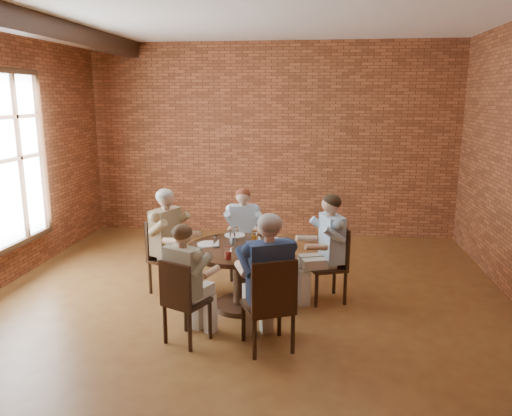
# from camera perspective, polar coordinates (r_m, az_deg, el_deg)

# --- Properties ---
(floor) EXTENTS (7.00, 7.00, 0.00)m
(floor) POSITION_cam_1_polar(r_m,az_deg,el_deg) (5.96, -1.69, -11.74)
(floor) COLOR brown
(floor) RESTS_ON ground
(ceiling) EXTENTS (7.00, 7.00, 0.00)m
(ceiling) POSITION_cam_1_polar(r_m,az_deg,el_deg) (5.52, -1.93, 22.43)
(ceiling) COLOR white
(ceiling) RESTS_ON wall_back
(wall_back) EXTENTS (7.00, 0.00, 7.00)m
(wall_back) POSITION_cam_1_polar(r_m,az_deg,el_deg) (8.94, 1.71, 7.72)
(wall_back) COLOR brown
(wall_back) RESTS_ON ground
(wall_front) EXTENTS (7.00, 0.00, 7.00)m
(wall_front) POSITION_cam_1_polar(r_m,az_deg,el_deg) (2.19, -16.31, -8.11)
(wall_front) COLOR brown
(wall_front) RESTS_ON ground
(ceiling_beam) EXTENTS (0.22, 6.90, 0.26)m
(ceiling_beam) POSITION_cam_1_polar(r_m,az_deg,el_deg) (6.35, -25.63, 18.77)
(ceiling_beam) COLOR #331D11
(ceiling_beam) RESTS_ON ceiling
(dining_table) EXTENTS (1.27, 1.27, 0.75)m
(dining_table) POSITION_cam_1_polar(r_m,az_deg,el_deg) (5.88, -1.78, -6.56)
(dining_table) COLOR #331D11
(dining_table) RESTS_ON floor
(chair_a) EXTENTS (0.54, 0.54, 0.93)m
(chair_a) POSITION_cam_1_polar(r_m,az_deg,el_deg) (6.18, 8.78, -5.94)
(chair_a) COLOR #331D11
(chair_a) RESTS_ON floor
(diner_a) EXTENTS (0.78, 0.71, 1.32)m
(diner_a) POSITION_cam_1_polar(r_m,az_deg,el_deg) (6.11, 8.09, -4.62)
(diner_a) COLOR teal
(diner_a) RESTS_ON floor
(chair_b) EXTENTS (0.43, 0.43, 0.89)m
(chair_b) POSITION_cam_1_polar(r_m,az_deg,el_deg) (6.94, -1.46, -3.91)
(chair_b) COLOR #331D11
(chair_b) RESTS_ON floor
(diner_b) EXTENTS (0.54, 0.64, 1.24)m
(diner_b) POSITION_cam_1_polar(r_m,az_deg,el_deg) (6.83, -1.49, -2.99)
(diner_b) COLOR #A0B7CC
(diner_b) RESTS_ON floor
(chair_c) EXTENTS (0.56, 0.56, 0.94)m
(chair_c) POSITION_cam_1_polar(r_m,az_deg,el_deg) (6.51, -10.40, -5.03)
(chair_c) COLOR #331D11
(chair_c) RESTS_ON floor
(diner_c) EXTENTS (0.80, 0.74, 1.34)m
(diner_c) POSITION_cam_1_polar(r_m,az_deg,el_deg) (6.41, -9.86, -3.80)
(diner_c) COLOR brown
(diner_c) RESTS_ON floor
(chair_d) EXTENTS (0.51, 0.51, 0.89)m
(chair_d) POSITION_cam_1_polar(r_m,az_deg,el_deg) (5.11, -8.44, -10.22)
(chair_d) COLOR #331D11
(chair_d) RESTS_ON floor
(diner_d) EXTENTS (0.67, 0.73, 1.24)m
(diner_d) POSITION_cam_1_polar(r_m,az_deg,el_deg) (5.11, -7.95, -8.57)
(diner_d) COLOR #B6A48F
(diner_d) RESTS_ON floor
(chair_e) EXTENTS (0.60, 0.60, 0.96)m
(chair_e) POSITION_cam_1_polar(r_m,az_deg,el_deg) (4.90, 1.69, -10.68)
(chair_e) COLOR #331D11
(chair_e) RESTS_ON floor
(diner_e) EXTENTS (0.79, 0.85, 1.38)m
(diner_e) POSITION_cam_1_polar(r_m,az_deg,el_deg) (4.92, 1.35, -8.44)
(diner_e) COLOR navy
(diner_e) RESTS_ON floor
(plate_a) EXTENTS (0.26, 0.26, 0.01)m
(plate_a) POSITION_cam_1_polar(r_m,az_deg,el_deg) (6.06, 1.74, -3.70)
(plate_a) COLOR white
(plate_a) RESTS_ON dining_table
(plate_b) EXTENTS (0.26, 0.26, 0.01)m
(plate_b) POSITION_cam_1_polar(r_m,az_deg,el_deg) (6.28, -2.45, -3.13)
(plate_b) COLOR white
(plate_b) RESTS_ON dining_table
(plate_c) EXTENTS (0.26, 0.26, 0.01)m
(plate_c) POSITION_cam_1_polar(r_m,az_deg,el_deg) (5.93, -5.49, -4.12)
(plate_c) COLOR white
(plate_c) RESTS_ON dining_table
(plate_d) EXTENTS (0.26, 0.26, 0.01)m
(plate_d) POSITION_cam_1_polar(r_m,az_deg,el_deg) (5.45, 0.58, -5.56)
(plate_d) COLOR white
(plate_d) RESTS_ON dining_table
(glass_a) EXTENTS (0.07, 0.07, 0.14)m
(glass_a) POSITION_cam_1_polar(r_m,az_deg,el_deg) (5.79, 0.56, -3.82)
(glass_a) COLOR white
(glass_a) RESTS_ON dining_table
(glass_b) EXTENTS (0.07, 0.07, 0.14)m
(glass_b) POSITION_cam_1_polar(r_m,az_deg,el_deg) (5.97, -0.20, -3.33)
(glass_b) COLOR white
(glass_b) RESTS_ON dining_table
(glass_c) EXTENTS (0.07, 0.07, 0.14)m
(glass_c) POSITION_cam_1_polar(r_m,az_deg,el_deg) (6.15, -2.30, -2.85)
(glass_c) COLOR white
(glass_c) RESTS_ON dining_table
(glass_d) EXTENTS (0.07, 0.07, 0.14)m
(glass_d) POSITION_cam_1_polar(r_m,az_deg,el_deg) (5.90, -2.69, -3.52)
(glass_d) COLOR white
(glass_d) RESTS_ON dining_table
(glass_e) EXTENTS (0.07, 0.07, 0.14)m
(glass_e) POSITION_cam_1_polar(r_m,az_deg,el_deg) (5.80, -4.56, -3.84)
(glass_e) COLOR white
(glass_e) RESTS_ON dining_table
(glass_f) EXTENTS (0.07, 0.07, 0.14)m
(glass_f) POSITION_cam_1_polar(r_m,az_deg,el_deg) (5.37, -3.22, -5.17)
(glass_f) COLOR white
(glass_f) RESTS_ON dining_table
(smartphone) EXTENTS (0.08, 0.14, 0.01)m
(smartphone) POSITION_cam_1_polar(r_m,az_deg,el_deg) (5.60, 2.74, -5.12)
(smartphone) COLOR black
(smartphone) RESTS_ON dining_table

